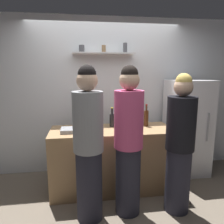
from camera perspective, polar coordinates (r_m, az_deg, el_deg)
The scene contains 13 objects.
ground_plane at distance 3.03m, azimuth 1.15°, elevation -24.02°, with size 5.28×5.28×0.00m, color #726656.
back_wall_assembly at distance 3.75m, azimuth -1.92°, elevation 4.28°, with size 4.80×0.32×2.60m.
refrigerator at distance 3.86m, azimuth 19.17°, elevation -3.88°, with size 0.66×0.61×1.58m.
counter at distance 3.26m, azimuth -0.00°, elevation -12.24°, with size 1.75×0.67×0.91m, color #9E7A51.
baking_pan at distance 3.02m, azimuth -10.11°, elevation -4.68°, with size 0.34×0.24×0.05m, color gray.
utensil_holder at distance 3.41m, azimuth 5.90°, elevation -2.15°, with size 0.11×0.11×0.21m.
wine_bottle_green_glass at distance 3.05m, azimuth -4.64°, elevation -2.79°, with size 0.07×0.07×0.29m.
wine_bottle_dark_glass at distance 3.23m, azimuth 0.01°, elevation -2.03°, with size 0.08×0.08×0.29m.
wine_bottle_amber_glass at distance 3.29m, azimuth 8.98°, elevation -1.49°, with size 0.07×0.07×0.33m.
water_bottle_plastic at distance 3.31m, azimuth -5.72°, elevation -1.84°, with size 0.09×0.09×0.23m.
person_grey_hoodie at distance 2.47m, azimuth -6.20°, elevation -8.94°, with size 0.34×0.34×1.80m.
person_blonde at distance 2.74m, azimuth 17.42°, elevation -8.49°, with size 0.34×0.34×1.71m.
person_pink_top at distance 2.58m, azimuth 4.36°, elevation -8.07°, with size 0.34×0.34×1.80m.
Camera 1 is at (-0.42, -2.45, 1.74)m, focal length 34.68 mm.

